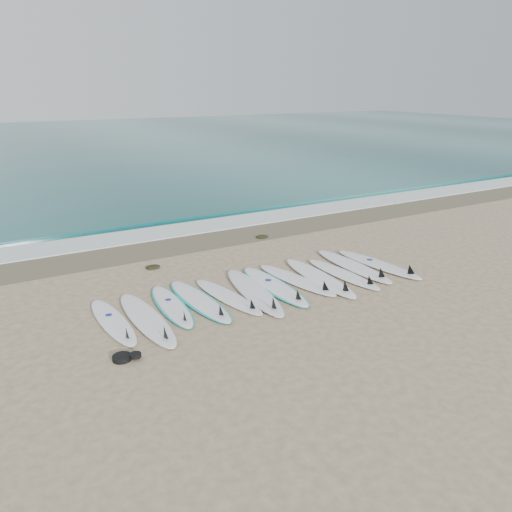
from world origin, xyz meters
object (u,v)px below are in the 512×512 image
surfboard_0 (114,322)px  leash_coil (125,357)px  surfboard_11 (380,264)px  surfboard_6 (275,286)px

surfboard_0 → leash_coil: bearing=-99.8°
surfboard_0 → surfboard_11: size_ratio=0.87×
surfboard_0 → leash_coil: size_ratio=5.19×
surfboard_11 → leash_coil: (-6.85, -1.26, -0.01)m
surfboard_0 → surfboard_6: surfboard_6 is taller
surfboard_0 → surfboard_6: (3.64, -0.01, -0.00)m
surfboard_0 → surfboard_6: size_ratio=0.88×
surfboard_11 → leash_coil: bearing=-175.9°
surfboard_11 → leash_coil: size_ratio=5.96×
surfboard_6 → leash_coil: size_ratio=5.88×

